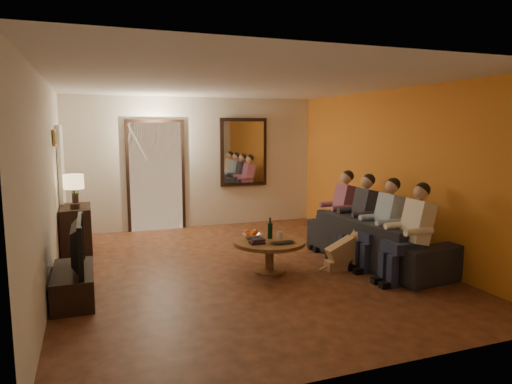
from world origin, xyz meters
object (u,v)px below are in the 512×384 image
object	(u,v)px
bowl	(252,236)
wine_bottle	(270,228)
sofa	(377,239)
person_b	(385,228)
dresser	(77,230)
table_lamp	(74,191)
tv_stand	(74,285)
dog	(343,250)
person_d	(341,213)
coffee_table	(269,256)
person_c	(361,220)
person_a	(413,237)
laptop	(284,244)
tv	(71,245)

from	to	relation	value
bowl	wine_bottle	world-z (taller)	wine_bottle
sofa	person_b	size ratio (longest dim) A/B	1.99
dresser	table_lamp	world-z (taller)	table_lamp
tv_stand	wine_bottle	xyz separation A→B (m)	(2.58, 0.28, 0.42)
dresser	dog	size ratio (longest dim) A/B	1.54
person_d	coffee_table	distance (m)	1.80
person_b	wine_bottle	distance (m)	1.62
person_c	dog	distance (m)	0.78
tv_stand	person_a	size ratio (longest dim) A/B	0.90
table_lamp	coffee_table	bearing A→B (deg)	-33.98
table_lamp	tv_stand	bearing A→B (deg)	-90.00
tv_stand	bowl	world-z (taller)	bowl
tv_stand	coffee_table	bearing A→B (deg)	3.97
table_lamp	tv_stand	xyz separation A→B (m)	(0.00, -1.88, -0.86)
wine_bottle	bowl	bearing A→B (deg)	152.45
dog	laptop	size ratio (longest dim) A/B	1.70
person_c	laptop	size ratio (longest dim) A/B	3.65
dresser	dog	distance (m)	4.17
person_a	laptop	world-z (taller)	person_a
table_lamp	person_a	world-z (taller)	table_lamp
person_b	laptop	distance (m)	1.50
table_lamp	tv	distance (m)	1.92
person_a	coffee_table	distance (m)	1.92
dog	laptop	xyz separation A→B (m)	(-0.92, -0.03, 0.18)
person_a	tv_stand	bearing A→B (deg)	168.39
tv	coffee_table	distance (m)	2.57
person_a	person_d	world-z (taller)	same
dog	bowl	world-z (taller)	dog
person_d	tv	bearing A→B (deg)	-166.94
person_c	bowl	size ratio (longest dim) A/B	4.63
person_c	tv_stand	bearing A→B (deg)	-175.08
person_d	table_lamp	bearing A→B (deg)	167.29
person_c	coffee_table	distance (m)	1.64
laptop	dresser	bearing A→B (deg)	137.55
sofa	dog	size ratio (longest dim) A/B	4.27
sofa	dog	distance (m)	0.68
tv_stand	bowl	xyz separation A→B (m)	(2.35, 0.40, 0.30)
tv	table_lamp	bearing A→B (deg)	0.00
person_b	bowl	world-z (taller)	person_b
person_a	laptop	size ratio (longest dim) A/B	3.65
dresser	person_d	bearing A→B (deg)	-15.59
person_a	person_d	size ratio (longest dim) A/B	1.00
dresser	tv_stand	bearing A→B (deg)	-90.00
person_d	sofa	bearing A→B (deg)	-83.66
dog	bowl	size ratio (longest dim) A/B	2.16
tv_stand	dresser	bearing A→B (deg)	90.00
table_lamp	dog	bearing A→B (deg)	-28.82
tv_stand	tv	bearing A→B (deg)	0.00
person_b	dog	xyz separation A→B (m)	(-0.56, 0.17, -0.32)
person_b	bowl	xyz separation A→B (m)	(-1.76, 0.64, -0.12)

